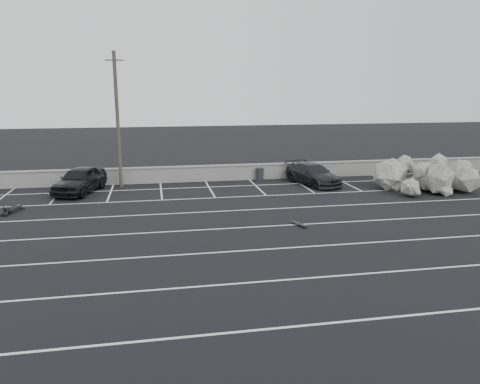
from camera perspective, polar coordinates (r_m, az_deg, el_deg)
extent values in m
plane|color=black|center=(18.05, -2.34, -7.35)|extent=(120.00, 120.00, 0.00)
cube|color=gray|center=(31.40, -6.08, 2.17)|extent=(50.00, 0.35, 1.00)
cube|color=gray|center=(31.31, -6.10, 3.11)|extent=(50.00, 0.45, 0.08)
cube|color=silver|center=(12.66, 1.79, -16.51)|extent=(36.00, 0.10, 0.01)
cube|color=silver|center=(15.29, -0.67, -11.12)|extent=(36.00, 0.10, 0.01)
cube|color=silver|center=(18.05, -2.34, -7.34)|extent=(36.00, 0.10, 0.01)
cube|color=silver|center=(20.87, -3.55, -4.56)|extent=(36.00, 0.10, 0.01)
cube|color=silver|center=(23.73, -4.46, -2.45)|extent=(36.00, 0.10, 0.01)
cube|color=silver|center=(26.62, -5.17, -0.80)|extent=(36.00, 0.10, 0.01)
cube|color=silver|center=(29.54, -5.74, 0.53)|extent=(36.00, 0.10, 0.01)
cube|color=silver|center=(30.20, -26.92, -0.53)|extent=(0.10, 5.00, 0.01)
cube|color=silver|center=(29.48, -21.32, -0.30)|extent=(0.10, 5.00, 0.01)
cube|color=silver|center=(29.07, -15.51, -0.07)|extent=(0.10, 5.00, 0.01)
cube|color=silver|center=(28.95, -9.59, 0.17)|extent=(0.10, 5.00, 0.01)
cube|color=silver|center=(29.15, -3.69, 0.41)|extent=(0.10, 5.00, 0.01)
cube|color=silver|center=(29.65, 2.07, 0.64)|extent=(0.10, 5.00, 0.01)
cube|color=silver|center=(30.44, 7.59, 0.85)|extent=(0.10, 5.00, 0.01)
cube|color=silver|center=(31.50, 12.78, 1.04)|extent=(0.10, 5.00, 0.01)
cube|color=silver|center=(32.80, 17.60, 1.21)|extent=(0.10, 5.00, 0.01)
imported|color=black|center=(29.47, -18.93, 1.42)|extent=(3.13, 4.94, 1.57)
imported|color=black|center=(30.72, 8.92, 2.17)|extent=(3.06, 4.92, 1.33)
cylinder|color=#4C4238|center=(30.12, -14.69, 8.41)|extent=(0.22, 0.22, 8.31)
cube|color=#4C4238|center=(30.10, -15.09, 15.26)|extent=(1.11, 0.07, 0.07)
cylinder|color=#272729|center=(31.73, 2.44, 2.16)|extent=(0.56, 0.56, 0.80)
cylinder|color=#272729|center=(31.66, 2.45, 2.90)|extent=(0.62, 0.62, 0.04)
cube|color=black|center=(21.50, 7.27, -3.88)|extent=(0.50, 0.86, 0.02)
cube|color=#272729|center=(21.72, 6.81, -3.80)|extent=(0.18, 0.11, 0.04)
cube|color=#272729|center=(21.30, 7.74, -4.16)|extent=(0.18, 0.11, 0.04)
cylinder|color=black|center=(21.66, 6.60, -3.90)|extent=(0.05, 0.07, 0.06)
cylinder|color=black|center=(21.78, 7.02, -3.82)|extent=(0.05, 0.07, 0.06)
cylinder|color=black|center=(21.24, 7.52, -4.26)|extent=(0.05, 0.07, 0.06)
cylinder|color=black|center=(21.37, 7.95, -4.17)|extent=(0.05, 0.07, 0.06)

